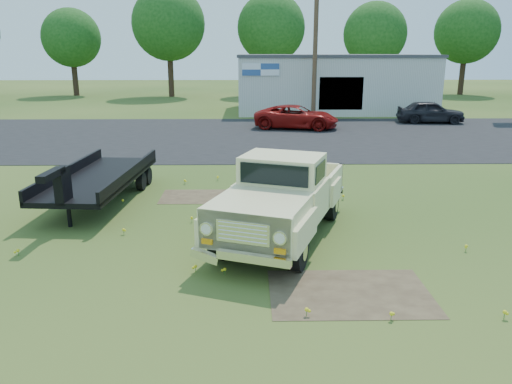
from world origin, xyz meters
The scene contains 15 objects.
ground centered at (0.00, 0.00, 0.00)m, with size 140.00×140.00×0.00m, color #284516.
asphalt_lot centered at (0.00, 15.00, 0.00)m, with size 90.00×14.00×0.02m, color black.
dirt_patch_a centered at (1.50, -3.00, 0.00)m, with size 3.00×2.00×0.01m, color #453625.
dirt_patch_b centered at (-2.00, 3.50, 0.00)m, with size 2.20×1.60×0.01m, color #453625.
commercial_building centered at (6.00, 26.99, 2.10)m, with size 14.20×8.20×4.15m.
utility_pole_mid centered at (4.00, 22.00, 4.60)m, with size 1.60×0.30×9.00m.
treeline_b centered at (-18.00, 41.00, 5.67)m, with size 5.76×5.76×8.57m.
treeline_c centered at (-8.00, 39.50, 6.93)m, with size 7.04×7.04×10.47m.
treeline_d centered at (2.00, 40.50, 6.62)m, with size 6.72×6.72×10.00m.
treeline_e centered at (12.00, 39.00, 5.98)m, with size 6.08×6.08×9.04m.
treeline_f centered at (22.00, 41.50, 6.30)m, with size 6.40×6.40×9.52m.
vintage_pickup_truck centered at (0.42, -0.03, 1.02)m, with size 2.19×5.62×2.04m, color beige, non-canonical shape.
flatbed_trailer centered at (-4.84, 3.10, 0.83)m, with size 2.02×6.07×1.66m, color black, non-canonical shape.
red_pickup centered at (2.46, 17.68, 0.67)m, with size 2.24×4.85×1.35m, color maroon.
dark_sedan centered at (11.14, 19.94, 0.69)m, with size 1.64×4.07×1.39m, color black.
Camera 1 is at (-0.40, -11.44, 4.36)m, focal length 35.00 mm.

